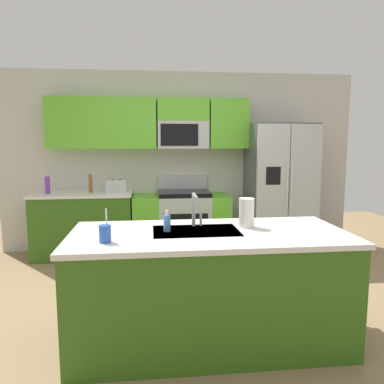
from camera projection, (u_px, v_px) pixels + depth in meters
ground_plane at (199, 306)px, 3.66m from camera, size 9.00×9.00×0.00m
kitchen_wall_unit at (171, 150)px, 5.50m from camera, size 5.20×0.43×2.60m
back_counter at (84, 224)px, 5.22m from camera, size 1.36×0.63×0.90m
range_oven at (181, 223)px, 5.38m from camera, size 1.36×0.61×1.10m
refrigerator at (280, 189)px, 5.40m from camera, size 0.90×0.76×1.85m
island_counter at (209, 286)px, 2.99m from camera, size 2.17×0.98×0.90m
toaster at (117, 186)px, 5.15m from camera, size 0.28×0.16×0.18m
pepper_mill at (91, 183)px, 5.15m from camera, size 0.05×0.05×0.25m
bottle_purple at (47, 185)px, 5.06m from camera, size 0.07×0.07×0.23m
sink_faucet at (195, 207)px, 3.09m from camera, size 0.08×0.21×0.28m
drink_cup_blue at (105, 234)px, 2.62m from camera, size 0.08×0.08×0.24m
soap_dispenser at (167, 223)px, 2.94m from camera, size 0.06×0.06×0.17m
paper_towel_roll at (247, 213)px, 3.08m from camera, size 0.12×0.12×0.24m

